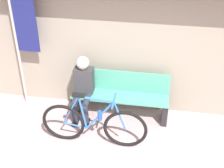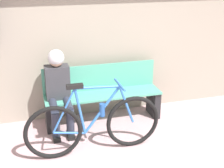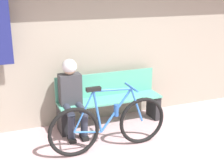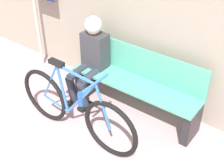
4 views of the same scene
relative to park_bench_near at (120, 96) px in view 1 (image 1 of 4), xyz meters
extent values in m
cube|color=#9E9384|center=(0.06, 0.35, 1.19)|extent=(12.00, 0.12, 3.20)
cube|color=#51A88E|center=(0.00, -0.06, 0.04)|extent=(1.75, 0.42, 0.03)
cube|color=#51A88E|center=(0.00, 0.14, 0.25)|extent=(1.75, 0.03, 0.40)
cube|color=#232326|center=(-0.82, -0.06, -0.20)|extent=(0.10, 0.36, 0.43)
cube|color=#232326|center=(0.82, -0.06, -0.20)|extent=(0.10, 0.36, 0.43)
torus|color=black|center=(-0.83, -0.83, -0.05)|extent=(0.72, 0.05, 0.72)
torus|color=black|center=(0.20, -0.83, -0.05)|extent=(0.72, 0.05, 0.72)
cylinder|color=blue|center=(-0.27, -0.83, 0.49)|extent=(0.56, 0.03, 0.07)
cylinder|color=blue|center=(-0.21, -0.83, 0.17)|extent=(0.48, 0.03, 0.61)
cylinder|color=blue|center=(-0.49, -0.83, 0.19)|extent=(0.14, 0.03, 0.63)
cylinder|color=blue|center=(-0.64, -0.83, -0.09)|extent=(0.40, 0.03, 0.09)
cylinder|color=blue|center=(-0.69, -0.83, 0.22)|extent=(0.31, 0.02, 0.57)
cylinder|color=blue|center=(0.11, -0.83, 0.21)|extent=(0.21, 0.03, 0.53)
cube|color=black|center=(-0.54, -0.83, 0.53)|extent=(0.20, 0.07, 0.05)
cylinder|color=blue|center=(0.01, -0.83, 0.49)|extent=(0.03, 0.40, 0.03)
cylinder|color=#235199|center=(-0.21, -0.83, 0.17)|extent=(0.07, 0.07, 0.17)
cylinder|color=#2D3342|center=(-0.76, -0.25, 0.04)|extent=(0.11, 0.40, 0.13)
cylinder|color=#2D3342|center=(-0.76, -0.42, -0.16)|extent=(0.11, 0.17, 0.41)
cube|color=black|center=(-0.76, -0.39, -0.38)|extent=(0.10, 0.22, 0.06)
cylinder|color=#2D3342|center=(-0.56, -0.25, 0.04)|extent=(0.11, 0.40, 0.13)
cylinder|color=#2D3342|center=(-0.56, -0.42, -0.16)|extent=(0.11, 0.17, 0.41)
cube|color=black|center=(-0.56, -0.39, -0.38)|extent=(0.10, 0.22, 0.06)
cube|color=#38383D|center=(-0.66, -0.02, 0.29)|extent=(0.34, 0.22, 0.48)
sphere|color=tan|center=(-0.66, -0.04, 0.63)|extent=(0.20, 0.20, 0.20)
sphere|color=silver|center=(-0.66, -0.04, 0.66)|extent=(0.23, 0.23, 0.23)
cylinder|color=#B7B2A8|center=(-1.88, 0.07, 0.75)|extent=(0.05, 0.05, 2.32)
cube|color=navy|center=(-1.66, 0.07, 1.33)|extent=(0.40, 0.02, 1.16)
camera|label=1|loc=(0.61, -4.64, 3.26)|focal=50.00mm
camera|label=2|loc=(-1.06, -4.22, 1.90)|focal=50.00mm
camera|label=3|loc=(-1.77, -4.57, 1.85)|focal=50.00mm
camera|label=4|loc=(1.71, -2.83, 2.30)|focal=50.00mm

